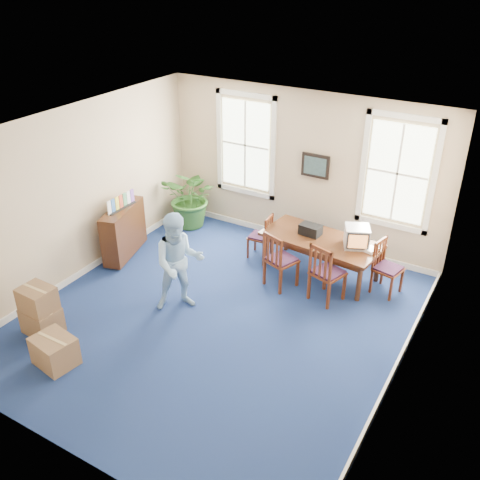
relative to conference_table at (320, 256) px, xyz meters
The scene contains 25 objects.
floor 2.42m from the conference_table, 112.53° to the right, with size 6.50×6.50×0.00m, color navy.
ceiling 3.70m from the conference_table, 112.53° to the right, with size 6.50×6.50×0.00m, color white.
wall_back 1.85m from the conference_table, 131.45° to the left, with size 6.50×6.50×0.00m, color tan.
wall_front 5.67m from the conference_table, 99.53° to the right, with size 6.50×6.50×0.00m, color tan.
wall_left 4.66m from the conference_table, 150.56° to the right, with size 6.50×6.50×0.00m, color tan.
wall_right 3.28m from the conference_table, 46.72° to the right, with size 6.50×6.50×0.00m, color tan.
baseboard_back 1.40m from the conference_table, 132.28° to the left, with size 6.00×0.04×0.12m, color white.
baseboard_left 4.48m from the conference_table, 150.37° to the right, with size 0.04×6.50×0.12m, color white.
baseboard_right 3.03m from the conference_table, 47.13° to the right, with size 0.04×6.50×0.12m, color white.
window_left 2.88m from the conference_table, 155.32° to the left, with size 1.40×0.12×2.20m, color white, non-canonical shape.
window_right 2.08m from the conference_table, 46.03° to the left, with size 1.40×0.12×2.20m, color white, non-canonical shape.
wall_picture 1.80m from the conference_table, 121.98° to the left, with size 0.58×0.06×0.48m, color black, non-canonical shape.
conference_table is the anchor object (origin of this frame).
crt_tv 0.87m from the conference_table, ahead, with size 0.43×0.46×0.39m, color #B7B7BC, non-canonical shape.
game_console 1.03m from the conference_table, ahead, with size 0.18×0.23×0.06m, color white.
equipment_bag 0.54m from the conference_table, 168.69° to the left, with size 0.40×0.26×0.20m, color black.
chair_near_left 0.89m from the conference_table, 120.96° to the right, with size 0.50×0.50×1.11m, color maroon, non-canonical shape.
chair_near_right 0.90m from the conference_table, 59.04° to the right, with size 0.51×0.51×1.13m, color maroon, non-canonical shape.
chair_end_left 1.30m from the conference_table, behind, with size 0.41×0.41×0.92m, color maroon, non-canonical shape.
chair_end_right 1.31m from the conference_table, ahead, with size 0.45×0.45×1.01m, color maroon, non-canonical shape.
man 2.82m from the conference_table, 126.39° to the right, with size 0.86×0.67×1.77m, color #9BCAF2.
credenza 3.91m from the conference_table, 159.86° to the right, with size 0.37×1.29×1.01m, color #442412.
brochure_rack 3.97m from the conference_table, 159.77° to the right, with size 0.12×0.68×0.30m, color #99999E, non-canonical shape.
potted_plant 3.29m from the conference_table, behind, with size 1.24×1.08×1.38m, color #2C5D21.
cardboard_boxes 4.83m from the conference_table, 127.57° to the right, with size 1.53×1.53×0.88m, color olive, non-canonical shape.
Camera 1 is at (4.03, -6.12, 5.47)m, focal length 40.00 mm.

